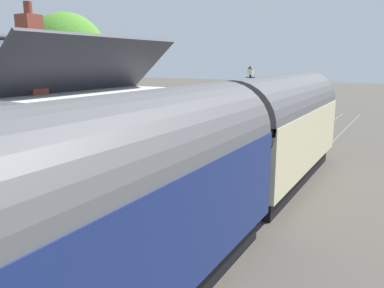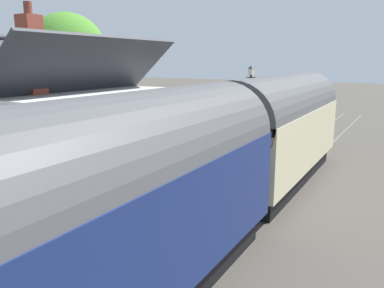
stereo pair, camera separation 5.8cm
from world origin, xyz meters
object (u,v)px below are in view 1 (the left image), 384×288
at_px(planter_under_sign, 156,173).
at_px(lamp_post_platform, 250,89).
at_px(bench_mid_platform, 197,140).
at_px(station_building, 74,132).
at_px(train, 233,151).
at_px(planter_edge_far, 147,143).
at_px(tree_far_left, 68,53).

height_order(planter_under_sign, lamp_post_platform, lamp_post_platform).
xyz_separation_m(bench_mid_platform, planter_under_sign, (-5.22, -1.36, -0.01)).
xyz_separation_m(station_building, lamp_post_platform, (9.42, -2.69, 0.96)).
bearing_deg(train, planter_under_sign, 104.65).
relative_size(planter_edge_far, lamp_post_platform, 0.20).
xyz_separation_m(bench_mid_platform, lamp_post_platform, (3.59, -1.09, 2.15)).
bearing_deg(station_building, bench_mid_platform, -15.35).
relative_size(station_building, lamp_post_platform, 1.79).
height_order(bench_mid_platform, planter_edge_far, bench_mid_platform).
bearing_deg(train, lamp_post_platform, 18.22).
bearing_deg(station_building, planter_under_sign, -78.46).
distance_m(train, planter_edge_far, 6.73).
distance_m(planter_under_sign, tree_far_left, 11.75).
relative_size(train, planter_under_sign, 20.06).
xyz_separation_m(station_building, planter_edge_far, (4.63, 0.35, -1.29)).
xyz_separation_m(train, lamp_post_platform, (8.18, 2.69, 1.25)).
relative_size(station_building, tree_far_left, 0.91).
height_order(planter_under_sign, tree_far_left, tree_far_left).
distance_m(planter_edge_far, tree_far_left, 7.63).
xyz_separation_m(train, planter_under_sign, (-0.63, 2.42, -0.91)).
height_order(station_building, bench_mid_platform, station_building).
bearing_deg(bench_mid_platform, train, -140.54).
relative_size(train, station_building, 2.76).
relative_size(planter_under_sign, lamp_post_platform, 0.25).
distance_m(planter_edge_far, lamp_post_platform, 6.10).
relative_size(train, lamp_post_platform, 4.94).
bearing_deg(tree_far_left, station_building, -132.60).
height_order(planter_edge_far, lamp_post_platform, lamp_post_platform).
distance_m(station_building, bench_mid_platform, 6.16).
bearing_deg(train, planter_edge_far, 59.40).
height_order(station_building, lamp_post_platform, station_building).
bearing_deg(planter_under_sign, train, -75.35).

